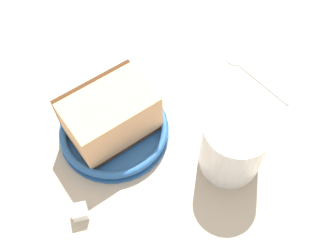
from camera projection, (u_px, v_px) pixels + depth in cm
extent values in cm
cube|color=tan|center=(164.00, 119.00, 56.06)|extent=(148.17, 148.17, 2.71)
cylinder|color=#26599E|center=(115.00, 132.00, 52.89)|extent=(14.74, 14.74, 0.86)
torus|color=#26599E|center=(114.00, 128.00, 52.11)|extent=(14.54, 14.54, 0.97)
cube|color=#472814|center=(114.00, 129.00, 52.27)|extent=(12.29, 13.01, 0.60)
cube|color=#EAB27F|center=(111.00, 115.00, 49.35)|extent=(12.29, 13.01, 6.19)
cube|color=#472814|center=(96.00, 96.00, 50.91)|extent=(7.26, 9.11, 6.19)
cylinder|color=white|center=(233.00, 146.00, 47.44)|extent=(7.82, 7.82, 8.59)
cylinder|color=brown|center=(236.00, 135.00, 45.23)|extent=(6.88, 6.88, 0.40)
torus|color=white|center=(239.00, 119.00, 49.37)|extent=(0.96, 4.68, 4.67)
ellipsoid|color=silver|center=(233.00, 58.00, 59.54)|extent=(3.61, 3.31, 0.80)
cylinder|color=silver|center=(263.00, 83.00, 57.25)|extent=(8.26, 5.59, 0.50)
cube|color=white|center=(80.00, 212.00, 46.74)|extent=(2.43, 2.43, 1.78)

